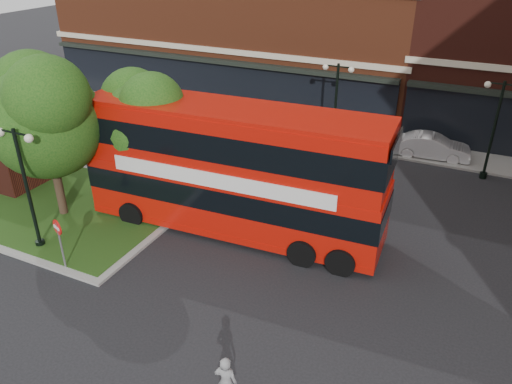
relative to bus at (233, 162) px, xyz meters
The scene contains 14 objects.
ground 5.72m from the bus, 99.69° to the right, with size 120.00×120.00×0.00m, color black.
pavement_far 12.14m from the bus, 93.96° to the left, with size 44.00×3.00×0.12m, color slate.
traffic_island 9.47m from the bus, 168.71° to the right, with size 12.60×7.60×0.15m.
kiosk 11.86m from the bus, behind, with size 6.51×6.51×3.60m.
tree_island_west 7.92m from the bus, 163.57° to the right, with size 5.40×4.71×7.21m.
tree_island_east 4.56m from the bus, behind, with size 4.46×3.90×6.29m.
lamp_island 7.79m from the bus, 144.16° to the right, with size 1.72×0.36×5.00m.
lamp_far_left 9.81m from the bus, 83.05° to the left, with size 1.72×0.36×5.00m.
lamp_far_right 13.39m from the bus, 46.67° to the left, with size 1.72×0.36×5.00m.
bus is the anchor object (origin of this frame).
woman 9.15m from the bus, 63.72° to the right, with size 0.61×0.40×1.67m, color gray.
car_silver 11.39m from the bus, 118.88° to the left, with size 1.46×3.62×1.23m, color #A8ABAF.
car_white 13.15m from the bus, 60.37° to the left, with size 1.41×4.04×1.33m, color silver.
no_entry_sign 6.97m from the bus, 129.35° to the right, with size 0.57×0.25×2.13m.
Camera 1 is at (9.35, -11.09, 11.18)m, focal length 35.00 mm.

